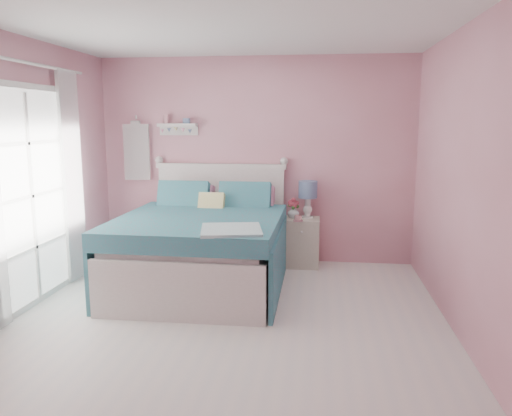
% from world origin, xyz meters
% --- Properties ---
extents(floor, '(4.50, 4.50, 0.00)m').
position_xyz_m(floor, '(0.00, 0.00, 0.00)').
color(floor, silver).
rests_on(floor, ground).
extents(room_shell, '(4.50, 4.50, 4.50)m').
position_xyz_m(room_shell, '(0.00, 0.00, 1.58)').
color(room_shell, '#C47C88').
rests_on(room_shell, floor).
extents(bed, '(1.73, 2.18, 1.26)m').
position_xyz_m(bed, '(-0.44, 1.16, 0.42)').
color(bed, silver).
rests_on(bed, floor).
extents(nightstand, '(0.42, 0.42, 0.61)m').
position_xyz_m(nightstand, '(0.62, 2.02, 0.31)').
color(nightstand, beige).
rests_on(nightstand, floor).
extents(table_lamp, '(0.23, 0.23, 0.46)m').
position_xyz_m(table_lamp, '(0.68, 2.07, 0.93)').
color(table_lamp, white).
rests_on(table_lamp, nightstand).
extents(vase, '(0.19, 0.19, 0.15)m').
position_xyz_m(vase, '(0.50, 2.03, 0.68)').
color(vase, silver).
rests_on(vase, nightstand).
extents(teacup, '(0.09, 0.09, 0.07)m').
position_xyz_m(teacup, '(0.57, 1.85, 0.64)').
color(teacup, pink).
rests_on(teacup, nightstand).
extents(roses, '(0.14, 0.11, 0.12)m').
position_xyz_m(roses, '(0.50, 2.02, 0.80)').
color(roses, '#C34257').
rests_on(roses, vase).
extents(wall_shelf, '(0.50, 0.15, 0.25)m').
position_xyz_m(wall_shelf, '(-0.99, 2.19, 1.73)').
color(wall_shelf, silver).
rests_on(wall_shelf, room_shell).
extents(hanging_dress, '(0.34, 0.03, 0.72)m').
position_xyz_m(hanging_dress, '(-1.55, 2.18, 1.40)').
color(hanging_dress, white).
rests_on(hanging_dress, room_shell).
extents(french_door, '(0.04, 1.32, 2.16)m').
position_xyz_m(french_door, '(-1.97, 0.40, 1.07)').
color(french_door, silver).
rests_on(french_door, floor).
extents(curtain_far, '(0.04, 0.40, 2.32)m').
position_xyz_m(curtain_far, '(-1.92, 1.14, 1.18)').
color(curtain_far, white).
rests_on(curtain_far, floor).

